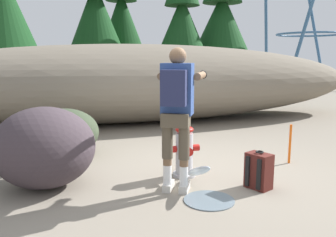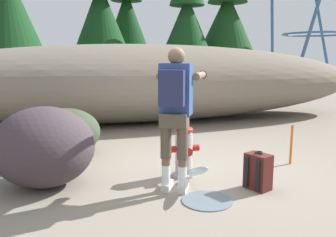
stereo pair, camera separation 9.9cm
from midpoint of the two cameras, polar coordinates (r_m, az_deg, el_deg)
ground_plane at (r=5.05m, az=3.27°, el=-8.75°), size 56.00×56.00×0.04m
dirt_embankment at (r=8.84m, az=-5.63°, el=5.77°), size 12.31×3.20×1.92m
fire_hydrant at (r=4.74m, az=2.08°, el=-5.40°), size 0.41×0.36×0.74m
hydrant_water_jet at (r=4.22m, az=4.81°, el=-10.03°), size 0.58×1.02×0.43m
utility_worker at (r=4.10m, az=0.80°, el=2.71°), size 0.81×1.04×1.71m
spare_backpack at (r=4.48m, az=13.97°, el=-8.30°), size 0.35×0.36×0.47m
boulder_large at (r=5.98m, az=-16.89°, el=-2.16°), size 1.48×1.46×0.77m
boulder_mid at (r=4.59m, az=-20.03°, el=-4.46°), size 1.29×1.20×1.01m
boulder_small at (r=5.51m, az=-21.93°, el=-4.74°), size 0.89×0.80×0.54m
pine_tree_center at (r=13.80m, az=-11.95°, el=17.04°), size 2.59×2.59×6.50m
pine_tree_right at (r=15.20m, az=-7.77°, el=17.01°), size 1.97×1.97×6.07m
pine_tree_far_right at (r=13.89m, az=2.08°, el=16.47°), size 2.06×2.06×5.52m
pine_tree_ridge_end at (r=15.39m, az=8.58°, el=16.68°), size 2.54×2.54×6.06m
survey_stake at (r=5.61m, az=18.75°, el=-3.95°), size 0.04×0.04×0.60m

